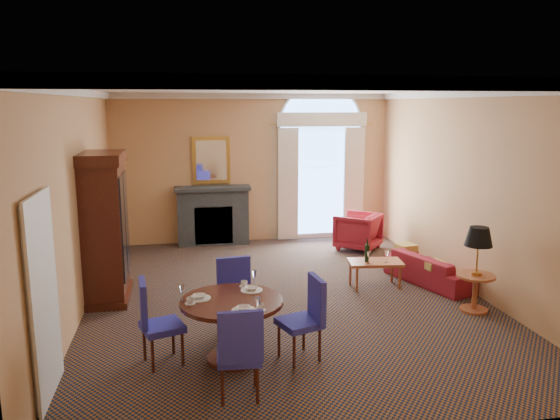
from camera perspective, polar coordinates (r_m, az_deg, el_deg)
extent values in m
plane|color=black|center=(8.65, 0.61, -9.12)|extent=(7.50, 7.50, 0.00)
cube|color=tan|center=(11.90, -2.84, 4.36)|extent=(6.00, 0.04, 3.20)
cube|color=tan|center=(8.21, -20.38, 0.68)|extent=(0.04, 7.50, 3.20)
cube|color=tan|center=(9.28, 19.14, 1.88)|extent=(0.04, 7.50, 3.20)
cube|color=silver|center=(8.12, 0.65, 12.60)|extent=(6.00, 7.50, 0.04)
cube|color=silver|center=(8.12, 0.65, 12.17)|extent=(6.00, 7.50, 0.12)
cube|color=silver|center=(6.06, -23.46, -8.65)|extent=(0.08, 0.90, 2.06)
cube|color=#353B3F|center=(11.78, -7.01, -0.71)|extent=(1.50, 0.40, 1.20)
cube|color=#353B3F|center=(11.64, -7.08, 2.35)|extent=(1.60, 0.46, 0.08)
cube|color=gold|center=(11.76, -7.20, 5.19)|extent=(0.80, 0.04, 1.00)
cube|color=white|center=(11.74, -7.19, 5.18)|extent=(0.64, 0.02, 0.84)
cube|color=silver|center=(12.21, 4.18, 2.86)|extent=(1.90, 0.04, 2.50)
cube|color=#8DB4ED|center=(12.20, 4.20, 2.85)|extent=(1.70, 0.02, 2.30)
cylinder|color=silver|center=(12.10, 4.27, 8.73)|extent=(1.90, 0.04, 1.90)
cube|color=beige|center=(11.93, 0.84, 2.69)|extent=(0.45, 0.06, 2.45)
cube|color=beige|center=(12.31, 7.71, 2.85)|extent=(0.45, 0.06, 2.45)
cube|color=beige|center=(11.98, 4.42, 9.42)|extent=(2.00, 0.08, 0.30)
cube|color=#39160D|center=(8.72, -17.82, -2.26)|extent=(0.58, 1.05, 2.10)
cube|color=#39160D|center=(8.55, -18.27, 5.17)|extent=(0.65, 1.16, 0.17)
cube|color=#39160D|center=(9.00, -17.45, -8.47)|extent=(0.65, 1.16, 0.11)
cylinder|color=#39160D|center=(6.41, -5.07, -9.54)|extent=(1.20, 1.20, 0.05)
cylinder|color=#39160D|center=(6.55, -5.02, -12.63)|extent=(0.16, 0.16, 0.70)
cylinder|color=#39160D|center=(6.69, -4.97, -15.16)|extent=(0.60, 0.60, 0.06)
cylinder|color=white|center=(6.68, -2.98, -8.37)|extent=(0.27, 0.27, 0.01)
imported|color=white|center=(6.67, -2.99, -8.17)|extent=(0.15, 0.15, 0.04)
imported|color=white|center=(6.81, -3.78, -7.66)|extent=(0.09, 0.09, 0.07)
cylinder|color=white|center=(6.47, -8.44, -9.12)|extent=(0.27, 0.27, 0.01)
imported|color=white|center=(6.46, -8.44, -8.92)|extent=(0.15, 0.15, 0.04)
imported|color=white|center=(6.32, -9.37, -9.30)|extent=(0.09, 0.09, 0.07)
cylinder|color=white|center=(6.07, -3.81, -10.42)|extent=(0.27, 0.27, 0.01)
imported|color=white|center=(6.06, -3.81, -10.20)|extent=(0.15, 0.15, 0.04)
imported|color=white|center=(6.06, -2.08, -10.07)|extent=(0.09, 0.09, 0.07)
cube|color=#29279C|center=(7.17, -4.87, -9.67)|extent=(0.54, 0.54, 0.08)
cube|color=#29279C|center=(7.27, -4.86, -6.96)|extent=(0.45, 0.12, 0.53)
cylinder|color=#39160D|center=(7.40, -3.27, -11.00)|extent=(0.03, 0.03, 0.41)
cylinder|color=#39160D|center=(7.45, -5.99, -10.89)|extent=(0.03, 0.03, 0.41)
cylinder|color=#39160D|center=(7.08, -3.62, -12.06)|extent=(0.03, 0.03, 0.41)
cylinder|color=#39160D|center=(7.13, -6.47, -11.93)|extent=(0.03, 0.03, 0.41)
cube|color=#29279C|center=(5.78, -4.30, -14.94)|extent=(0.48, 0.48, 0.08)
cube|color=#29279C|center=(5.48, -4.13, -13.13)|extent=(0.45, 0.07, 0.53)
cylinder|color=#39160D|center=(5.74, -6.03, -17.93)|extent=(0.03, 0.03, 0.41)
cylinder|color=#39160D|center=(5.75, -2.37, -17.82)|extent=(0.03, 0.03, 0.41)
cylinder|color=#39160D|center=(6.05, -6.06, -16.33)|extent=(0.03, 0.03, 0.41)
cylinder|color=#39160D|center=(6.06, -2.62, -16.23)|extent=(0.03, 0.03, 0.41)
cube|color=#29279C|center=(6.55, 2.02, -11.72)|extent=(0.57, 0.57, 0.08)
cube|color=#29279C|center=(6.46, 3.86, -9.27)|extent=(0.12, 0.45, 0.53)
cylinder|color=#39160D|center=(6.60, 4.16, -13.86)|extent=(0.03, 0.03, 0.41)
cylinder|color=#39160D|center=(6.86, 2.49, -12.81)|extent=(0.03, 0.03, 0.41)
cylinder|color=#39160D|center=(6.43, 1.49, -14.54)|extent=(0.03, 0.03, 0.41)
cylinder|color=#39160D|center=(6.70, -0.11, -13.43)|extent=(0.03, 0.03, 0.41)
cube|color=#29279C|center=(6.58, -12.19, -11.84)|extent=(0.56, 0.56, 0.08)
cube|color=#29279C|center=(6.51, -14.09, -9.44)|extent=(0.12, 0.45, 0.53)
cylinder|color=#39160D|center=(6.79, -13.99, -13.41)|extent=(0.03, 0.03, 0.41)
cylinder|color=#39160D|center=(6.49, -13.17, -14.59)|extent=(0.03, 0.03, 0.41)
cylinder|color=#39160D|center=(6.88, -11.10, -12.97)|extent=(0.03, 0.03, 0.41)
cylinder|color=#39160D|center=(6.57, -10.15, -14.11)|extent=(0.03, 0.03, 0.41)
imported|color=maroon|center=(9.58, 15.54, -5.94)|extent=(1.17, 1.82, 0.50)
imported|color=maroon|center=(11.44, 8.14, -2.22)|extent=(1.16, 1.16, 0.76)
cube|color=#A85532|center=(9.14, 9.93, -5.42)|extent=(0.92, 0.59, 0.05)
cylinder|color=#A85532|center=(8.93, 8.04, -7.25)|extent=(0.04, 0.04, 0.39)
cylinder|color=#A85532|center=(9.18, 12.43, -6.89)|extent=(0.04, 0.04, 0.39)
cylinder|color=#A85532|center=(9.24, 7.36, -6.60)|extent=(0.04, 0.04, 0.39)
cylinder|color=#A85532|center=(9.49, 11.61, -6.27)|extent=(0.04, 0.04, 0.39)
cylinder|color=#A85532|center=(8.43, 19.80, -6.49)|extent=(0.55, 0.55, 0.04)
cylinder|color=#A85532|center=(8.52, 19.68, -8.27)|extent=(0.07, 0.07, 0.52)
cylinder|color=#A85532|center=(8.60, 19.57, -9.77)|extent=(0.40, 0.40, 0.04)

